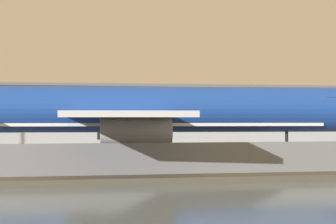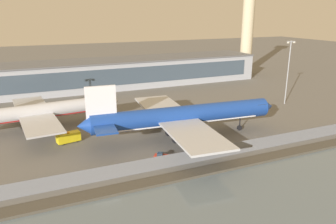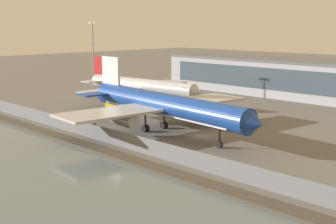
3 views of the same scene
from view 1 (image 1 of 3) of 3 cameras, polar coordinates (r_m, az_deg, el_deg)
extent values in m
plane|color=#66635E|center=(69.18, 2.85, -4.40)|extent=(500.00, 500.00, 0.00)
cube|color=#474238|center=(49.63, 8.80, -5.66)|extent=(320.00, 3.00, 0.50)
cube|color=slate|center=(53.78, 7.12, -4.07)|extent=(280.00, 0.08, 2.73)
cylinder|color=slate|center=(53.78, 7.12, -4.07)|extent=(0.10, 0.10, 2.73)
cylinder|color=#193D93|center=(64.66, -2.62, 0.24)|extent=(43.45, 8.00, 4.52)
cube|color=#232D3D|center=(69.09, 14.06, 0.67)|extent=(2.79, 4.03, 1.36)
cube|color=silver|center=(64.65, -2.62, -0.87)|extent=(36.92, 6.58, 0.81)
cube|color=#B7BABF|center=(74.89, -4.88, -0.29)|extent=(11.16, 21.45, 0.45)
cube|color=#B7BABF|center=(54.16, -4.06, -0.22)|extent=(11.16, 21.45, 0.45)
cylinder|color=#B7BABF|center=(73.30, -3.82, -1.44)|extent=(6.23, 2.97, 2.49)
cylinder|color=#B7BABF|center=(55.91, -2.82, -1.74)|extent=(6.23, 2.97, 2.49)
cylinder|color=black|center=(67.57, 10.29, -2.83)|extent=(0.32, 0.32, 2.65)
cylinder|color=black|center=(67.64, 10.30, -3.95)|extent=(1.30, 0.60, 1.27)
cylinder|color=black|center=(66.92, -5.37, -2.86)|extent=(0.36, 0.36, 2.65)
cylinder|color=black|center=(66.99, -5.37, -3.99)|extent=(1.53, 1.13, 1.46)
cylinder|color=black|center=(62.18, -5.24, -3.04)|extent=(0.36, 0.36, 2.65)
cylinder|color=black|center=(62.25, -5.24, -4.25)|extent=(1.53, 1.13, 1.46)
cone|color=silver|center=(85.46, -12.21, -0.47)|extent=(2.84, 3.89, 3.68)
cube|color=#232D3D|center=(85.30, -13.89, -0.14)|extent=(2.42, 3.47, 1.16)
cube|color=red|center=(53.97, -11.26, -4.71)|extent=(3.56, 3.07, 1.11)
cube|color=#283847|center=(54.13, -11.62, -3.84)|extent=(1.63, 1.68, 0.50)
cylinder|color=black|center=(53.97, -12.54, -5.13)|extent=(0.71, 0.56, 0.70)
cylinder|color=black|center=(55.10, -11.76, -5.03)|extent=(0.71, 0.56, 0.70)
cylinder|color=black|center=(52.90, -10.74, -5.22)|extent=(0.71, 0.56, 0.70)
cylinder|color=black|center=(54.06, -9.98, -5.12)|extent=(0.71, 0.56, 0.70)
cube|color=#9EA3AD|center=(125.66, -5.10, -0.29)|extent=(109.66, 18.84, 10.31)
cube|color=#3D4C5B|center=(116.22, -4.57, -0.02)|extent=(100.89, 0.16, 6.18)
cube|color=#5B5E63|center=(125.79, -5.10, 2.18)|extent=(110.26, 19.44, 0.50)
camera|label=2|loc=(32.92, -104.68, 46.82)|focal=35.00mm
camera|label=3|loc=(77.00, 76.74, 12.00)|focal=50.00mm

